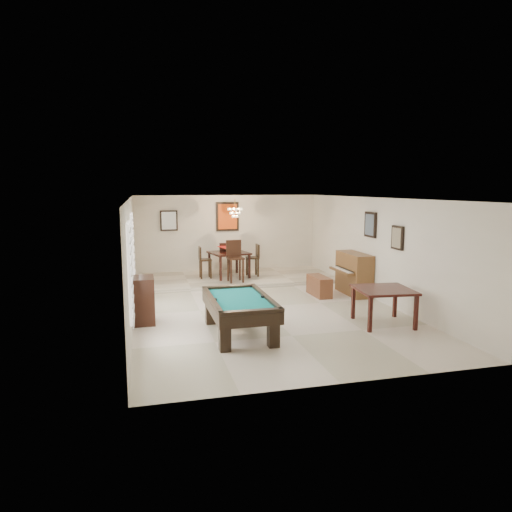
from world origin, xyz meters
name	(u,v)px	position (x,y,z in m)	size (l,w,h in m)	color
ground_plane	(262,307)	(0.00, 0.00, -0.01)	(6.00, 9.00, 0.02)	beige
wall_back	(227,235)	(0.00, 4.50, 1.30)	(6.00, 0.04, 2.60)	silver
wall_front	(343,297)	(0.00, -4.50, 1.30)	(6.00, 0.04, 2.60)	silver
wall_left	(131,258)	(-3.00, 0.00, 1.30)	(0.04, 9.00, 2.60)	silver
wall_right	(377,249)	(3.00, 0.00, 1.30)	(0.04, 9.00, 2.60)	silver
ceiling	(262,198)	(0.00, 0.00, 2.60)	(6.00, 9.00, 0.04)	white
dining_step	(235,278)	(0.00, 3.25, 0.06)	(6.00, 2.50, 0.12)	beige
window_left_front	(130,271)	(-2.97, -2.20, 1.40)	(0.06, 1.00, 1.70)	white
window_left_rear	(133,250)	(-2.97, 0.60, 1.40)	(0.06, 1.00, 1.70)	white
pool_table	(239,317)	(-0.96, -1.90, 0.35)	(1.15, 2.13, 0.71)	black
square_table	(383,306)	(2.10, -1.98, 0.38)	(1.11, 1.11, 0.76)	black
upright_piano	(349,274)	(2.60, 0.70, 0.56)	(0.75, 1.34, 1.12)	brown
piano_bench	(319,286)	(1.77, 0.75, 0.26)	(0.36, 0.94, 0.52)	brown
apothecary_chest	(144,300)	(-2.76, -0.67, 0.49)	(0.44, 0.66, 0.99)	black
dining_table	(229,263)	(-0.19, 3.27, 0.56)	(1.07, 1.07, 0.89)	black
flower_vase	(229,244)	(-0.19, 3.27, 1.14)	(0.15, 0.15, 0.26)	red
dining_chair_south	(235,261)	(-0.15, 2.47, 0.72)	(0.45, 0.45, 1.21)	black
dining_chair_north	(225,257)	(-0.17, 4.05, 0.61)	(0.36, 0.36, 0.98)	black
dining_chair_west	(205,262)	(-0.92, 3.27, 0.60)	(0.36, 0.36, 0.96)	black
dining_chair_east	(252,260)	(0.55, 3.23, 0.61)	(0.37, 0.37, 0.99)	black
chandelier	(235,209)	(0.00, 3.20, 2.20)	(0.44, 0.44, 0.60)	#FFE5B2
back_painting	(227,217)	(0.00, 4.46, 1.90)	(0.75, 0.06, 0.95)	#D84C14
back_mirror	(169,221)	(-1.90, 4.46, 1.80)	(0.55, 0.06, 0.65)	white
right_picture_upper	(370,225)	(2.96, 0.30, 1.90)	(0.06, 0.55, 0.65)	slate
right_picture_lower	(398,238)	(2.96, -1.00, 1.70)	(0.06, 0.45, 0.55)	gray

